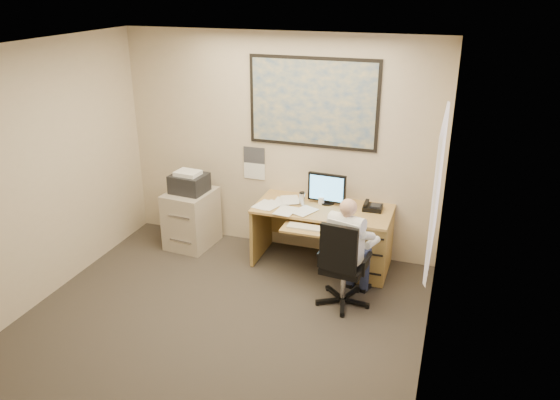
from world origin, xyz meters
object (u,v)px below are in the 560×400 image
(office_chair, at_px, (343,281))
(person, at_px, (345,252))
(desk, at_px, (351,235))
(filing_cabinet, at_px, (191,213))

(office_chair, relative_size, person, 0.83)
(desk, xyz_separation_m, person, (0.09, -0.75, 0.16))
(desk, distance_m, filing_cabinet, 2.08)
(desk, distance_m, person, 0.77)
(office_chair, height_order, person, person)
(desk, relative_size, filing_cabinet, 1.57)
(desk, distance_m, office_chair, 0.84)
(office_chair, bearing_deg, filing_cabinet, 166.20)
(filing_cabinet, relative_size, person, 0.85)
(filing_cabinet, bearing_deg, desk, 5.99)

